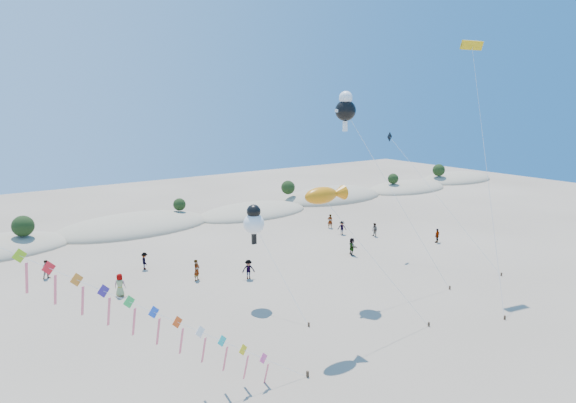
{
  "coord_description": "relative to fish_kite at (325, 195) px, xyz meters",
  "views": [
    {
      "loc": [
        -17.14,
        -12.01,
        15.05
      ],
      "look_at": [
        1.05,
        14.0,
        8.51
      ],
      "focal_mm": 30.0,
      "sensor_mm": 36.0,
      "label": 1
    }
  ],
  "objects": [
    {
      "name": "beachgoers",
      "position": [
        5.51,
        15.54,
        -8.62
      ],
      "size": [
        37.81,
        13.07,
        1.85
      ],
      "color": "slate",
      "rests_on": "ground"
    },
    {
      "name": "fish_kite",
      "position": [
        0.0,
        0.0,
        0.0
      ],
      "size": [
        8.49,
        3.54,
        10.02
      ],
      "color": "#3F2D1E",
      "rests_on": "ground"
    },
    {
      "name": "cartoon_kite_high",
      "position": [
        6.83,
        6.0,
        5.15
      ],
      "size": [
        7.91,
        6.47,
        15.94
      ],
      "color": "#3F2D1E",
      "rests_on": "ground"
    },
    {
      "name": "dune_ridge",
      "position": [
        -0.35,
        34.67,
        -9.35
      ],
      "size": [
        145.3,
        11.49,
        5.57
      ],
      "color": "gray",
      "rests_on": "ground"
    },
    {
      "name": "dark_kite",
      "position": [
        18.1,
        7.72,
        -1.2
      ],
      "size": [
        3.36,
        11.51,
        12.22
      ],
      "color": "#3F2D1E",
      "rests_on": "ground"
    },
    {
      "name": "cartoon_kite_low",
      "position": [
        -0.59,
        7.65,
        -3.13
      ],
      "size": [
        1.58,
        6.78,
        7.62
      ],
      "color": "#3F2D1E",
      "rests_on": "ground"
    },
    {
      "name": "parafoil_kite",
      "position": [
        17.07,
        2.27,
        9.7
      ],
      "size": [
        6.16,
        8.3,
        20.01
      ],
      "color": "#3F2D1E",
      "rests_on": "ground"
    }
  ]
}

